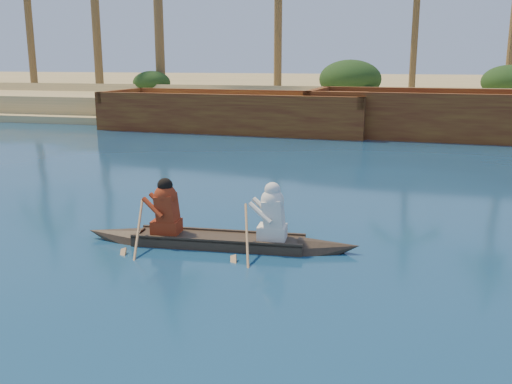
% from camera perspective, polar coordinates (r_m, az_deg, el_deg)
% --- Properties ---
extents(sandy_embankment, '(150.00, 51.00, 1.50)m').
position_cam_1_polar(sandy_embankment, '(52.00, 1.89, 10.18)').
color(sandy_embankment, '#D7B379').
rests_on(sandy_embankment, ground).
extents(shrub_cluster, '(100.00, 6.00, 2.40)m').
position_cam_1_polar(shrub_cluster, '(37.10, -3.25, 9.98)').
color(shrub_cluster, '#183413').
rests_on(shrub_cluster, ground).
extents(canoe, '(5.05, 0.97, 1.38)m').
position_cam_1_polar(canoe, '(10.24, -3.77, -3.96)').
color(canoe, '#3F2E22').
rests_on(canoe, ground).
extents(barge_mid, '(12.67, 4.87, 2.07)m').
position_cam_1_polar(barge_mid, '(27.04, -2.03, 7.78)').
color(barge_mid, brown).
rests_on(barge_mid, ground).
extents(barge_right, '(13.94, 5.40, 2.28)m').
position_cam_1_polar(barge_right, '(26.15, 20.73, 6.92)').
color(barge_right, brown).
rests_on(barge_right, ground).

